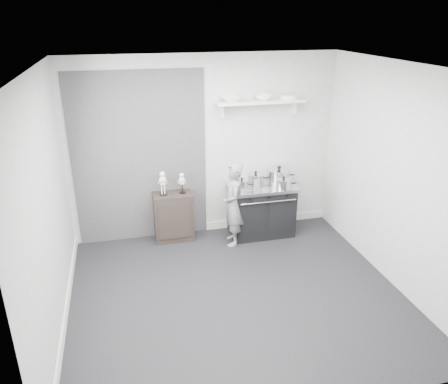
{
  "coord_description": "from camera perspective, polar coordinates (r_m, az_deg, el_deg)",
  "views": [
    {
      "loc": [
        -1.21,
        -4.31,
        3.2
      ],
      "look_at": [
        0.08,
        0.95,
        0.97
      ],
      "focal_mm": 35.0,
      "sensor_mm": 36.0,
      "label": 1
    }
  ],
  "objects": [
    {
      "name": "stove",
      "position": [
        6.73,
        4.9,
        -2.29
      ],
      "size": [
        0.99,
        0.62,
        0.8
      ],
      "color": "black",
      "rests_on": "ground"
    },
    {
      "name": "room_shell",
      "position": [
        4.85,
        0.27,
        3.61
      ],
      "size": [
        4.02,
        3.62,
        2.71
      ],
      "color": "#A7A7A5",
      "rests_on": "ground"
    },
    {
      "name": "skeleton_torso",
      "position": [
        6.39,
        -5.5,
        1.36
      ],
      "size": [
        0.1,
        0.06,
        0.36
      ],
      "primitive_type": null,
      "color": "silver",
      "rests_on": "side_cabinet"
    },
    {
      "name": "plate_stack",
      "position": [
        6.56,
        8.49,
        12.2
      ],
      "size": [
        0.28,
        0.28,
        0.06
      ],
      "primitive_type": "cylinder",
      "color": "silver",
      "rests_on": "wall_shelf"
    },
    {
      "name": "skeleton_full",
      "position": [
        6.35,
        -8.01,
        1.36
      ],
      "size": [
        0.12,
        0.07,
        0.41
      ],
      "primitive_type": null,
      "color": "silver",
      "rests_on": "side_cabinet"
    },
    {
      "name": "bowl_large",
      "position": [
        6.28,
        0.93,
        12.04
      ],
      "size": [
        0.28,
        0.28,
        0.07
      ],
      "primitive_type": "imported",
      "color": "white",
      "rests_on": "wall_shelf"
    },
    {
      "name": "ground",
      "position": [
        5.5,
        1.55,
        -13.22
      ],
      "size": [
        4.0,
        4.0,
        0.0
      ],
      "primitive_type": "plane",
      "color": "black",
      "rests_on": "ground"
    },
    {
      "name": "pot_back_left",
      "position": [
        6.65,
        4.15,
        1.8
      ],
      "size": [
        0.34,
        0.26,
        0.19
      ],
      "color": "#BDBDC0",
      "rests_on": "stove"
    },
    {
      "name": "pot_back_right",
      "position": [
        6.74,
        7.17,
        2.17
      ],
      "size": [
        0.43,
        0.34,
        0.25
      ],
      "color": "#BDBDC0",
      "rests_on": "stove"
    },
    {
      "name": "side_cabinet",
      "position": [
        6.59,
        -6.62,
        -3.22
      ],
      "size": [
        0.57,
        0.33,
        0.74
      ],
      "primitive_type": "cube",
      "color": "black",
      "rests_on": "ground"
    },
    {
      "name": "pot_front_right",
      "position": [
        6.48,
        7.79,
        1.1
      ],
      "size": [
        0.32,
        0.23,
        0.19
      ],
      "color": "#BDBDC0",
      "rests_on": "stove"
    },
    {
      "name": "wall_shelf",
      "position": [
        6.42,
        4.75,
        11.6
      ],
      "size": [
        1.3,
        0.26,
        0.24
      ],
      "color": "silver",
      "rests_on": "room_shell"
    },
    {
      "name": "child",
      "position": [
        6.33,
        1.2,
        -1.65
      ],
      "size": [
        0.36,
        0.49,
        1.25
      ],
      "primitive_type": "imported",
      "rotation": [
        0.0,
        0.0,
        -1.7
      ],
      "color": "gray",
      "rests_on": "ground"
    },
    {
      "name": "pot_front_left",
      "position": [
        6.39,
        2.34,
        0.98
      ],
      "size": [
        0.29,
        0.2,
        0.18
      ],
      "color": "#BDBDC0",
      "rests_on": "stove"
    },
    {
      "name": "bowl_small",
      "position": [
        6.42,
        5.19,
        12.2
      ],
      "size": [
        0.24,
        0.24,
        0.07
      ],
      "primitive_type": "imported",
      "color": "white",
      "rests_on": "wall_shelf"
    }
  ]
}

